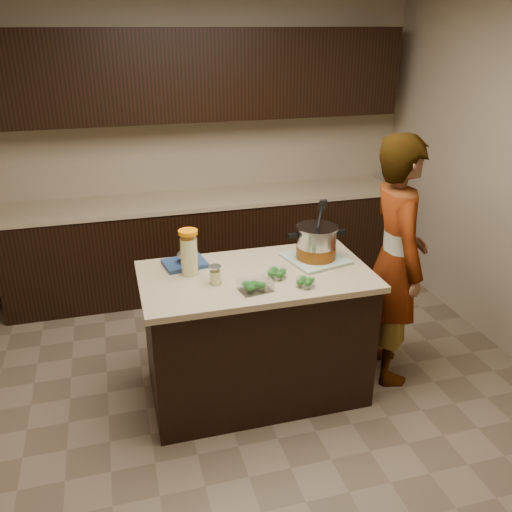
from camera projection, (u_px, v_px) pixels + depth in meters
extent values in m
plane|color=brown|center=(256.00, 390.00, 3.78)|extent=(4.00, 4.00, 0.00)
cube|color=tan|center=(198.00, 141.00, 5.01)|extent=(4.00, 0.04, 2.70)
cube|color=tan|center=(453.00, 425.00, 1.47)|extent=(4.00, 0.04, 2.70)
cube|color=black|center=(208.00, 245.00, 5.11)|extent=(3.60, 0.60, 0.86)
cube|color=tan|center=(206.00, 199.00, 4.93)|extent=(3.60, 0.63, 0.04)
cube|color=black|center=(199.00, 75.00, 4.62)|extent=(3.60, 0.35, 0.75)
cube|color=black|center=(256.00, 337.00, 3.61)|extent=(1.40, 0.75, 0.86)
cube|color=tan|center=(256.00, 276.00, 3.43)|extent=(1.46, 0.81, 0.04)
cube|color=#4F7550|center=(316.00, 259.00, 3.61)|extent=(0.43, 0.43, 0.02)
cylinder|color=#B7B7BC|center=(316.00, 243.00, 3.57)|extent=(0.27, 0.27, 0.20)
cylinder|color=brown|center=(316.00, 252.00, 3.59)|extent=(0.28, 0.28, 0.08)
cylinder|color=#B7B7BC|center=(317.00, 228.00, 3.52)|extent=(0.29, 0.29, 0.01)
cube|color=black|center=(293.00, 236.00, 3.51)|extent=(0.07, 0.04, 0.03)
cube|color=black|center=(340.00, 232.00, 3.57)|extent=(0.07, 0.04, 0.03)
cylinder|color=black|center=(319.00, 221.00, 3.48)|extent=(0.03, 0.11, 0.25)
cylinder|color=#D9D085|center=(189.00, 256.00, 3.37)|extent=(0.11, 0.11, 0.24)
cylinder|color=white|center=(189.00, 254.00, 3.36)|extent=(0.12, 0.12, 0.27)
cylinder|color=orange|center=(188.00, 232.00, 3.31)|extent=(0.13, 0.13, 0.02)
cylinder|color=#D9D085|center=(215.00, 277.00, 3.27)|extent=(0.08, 0.08, 0.08)
cylinder|color=white|center=(215.00, 276.00, 3.27)|extent=(0.08, 0.08, 0.10)
cylinder|color=silver|center=(215.00, 266.00, 3.25)|extent=(0.09, 0.09, 0.02)
cylinder|color=silver|center=(277.00, 274.00, 3.35)|extent=(0.14, 0.14, 0.06)
cylinder|color=silver|center=(306.00, 282.00, 3.24)|extent=(0.14, 0.14, 0.05)
cube|color=silver|center=(256.00, 285.00, 3.19)|extent=(0.21, 0.16, 0.07)
cube|color=navy|center=(185.00, 263.00, 3.53)|extent=(0.30, 0.25, 0.03)
ellipsoid|color=silver|center=(187.00, 256.00, 3.52)|extent=(0.14, 0.11, 0.07)
imported|color=gray|center=(396.00, 262.00, 3.67)|extent=(0.52, 0.70, 1.74)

